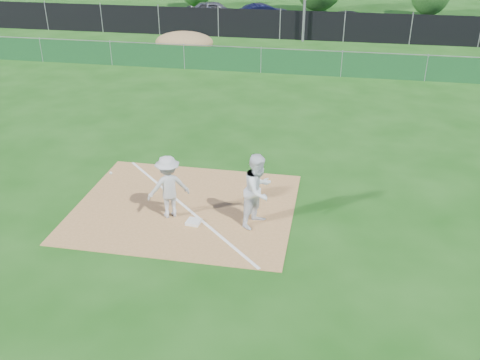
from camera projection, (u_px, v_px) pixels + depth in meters
name	position (u px, v px, depth m)	size (l,w,h in m)	color
ground	(243.00, 104.00, 22.75)	(90.00, 90.00, 0.00)	#13450E
infield_dirt	(185.00, 207.00, 14.86)	(6.00, 5.00, 0.02)	#9C6F3E
foul_line	(185.00, 207.00, 14.85)	(0.08, 7.00, 0.01)	white
green_fence	(261.00, 61.00, 26.86)	(44.00, 0.05, 1.20)	#113E1B
dirt_mound	(184.00, 42.00, 30.76)	(3.38, 2.60, 1.17)	olive
black_fence	(280.00, 25.00, 33.74)	(46.00, 0.04, 1.80)	black
parking_lot	(288.00, 24.00, 38.52)	(46.00, 9.00, 0.01)	black
first_base	(194.00, 222.00, 14.06)	(0.36, 0.36, 0.08)	silver
play_at_first	(168.00, 187.00, 14.04)	(2.36, 1.12, 1.74)	silver
runner	(258.00, 190.00, 13.65)	(0.97, 0.75, 1.99)	silver
car_left	(214.00, 11.00, 39.49)	(1.67, 4.15, 1.41)	#93949A
car_mid	(265.00, 14.00, 38.42)	(1.44, 4.14, 1.36)	black
car_right	(352.00, 21.00, 36.31)	(1.75, 4.31, 1.25)	black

